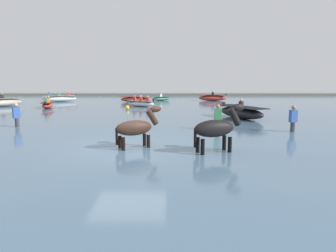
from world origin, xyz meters
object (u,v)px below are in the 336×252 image
Objects in this scene: boat_far_inshore at (48,105)px; person_wading_mid at (18,118)px; horse_trailing_black at (217,130)px; person_onlooker_left at (218,121)px; boat_near_starboard at (241,112)px; boat_distant_east at (136,99)px; horse_lead_dark_bay at (137,129)px; channel_buoy at (128,107)px; boat_far_offshore at (3,102)px; person_onlooker_right at (294,122)px; boat_mid_channel at (162,99)px; boat_near_port at (142,103)px; boat_distant_west at (213,98)px; boat_mid_outer at (60,99)px.

person_wading_mid is (2.72, -10.64, 0.15)m from boat_far_inshore.
person_onlooker_left is (0.80, 4.53, -0.29)m from horse_trailing_black.
boat_near_starboard is 1.24× the size of boat_distant_east.
horse_lead_dark_bay is 0.66× the size of boat_far_inshore.
horse_lead_dark_bay is 0.44× the size of boat_near_starboard.
person_wading_mid reaches higher than channel_buoy.
person_wading_mid is 2.10× the size of channel_buoy.
boat_far_inshore is at bearing -18.01° from boat_far_offshore.
channel_buoy is at bearing 129.71° from person_onlooker_right.
boat_mid_channel is at bearing 44.50° from boat_distant_east.
channel_buoy is (-2.41, -11.51, -0.06)m from boat_mid_channel.
boat_distant_east is 1.38× the size of boat_mid_channel.
boat_near_port is at bearing -0.36° from boat_far_offshore.
boat_near_port is 13.09m from person_wading_mid.
boat_near_port is 0.71× the size of boat_far_offshore.
horse_lead_dark_bay reaches higher than boat_distant_west.
boat_far_offshore is (-12.42, 0.08, 0.09)m from boat_near_port.
boat_near_starboard is 4.84m from person_onlooker_left.
person_onlooker_left is 2.10× the size of channel_buoy.
person_onlooker_left is at bearing -42.64° from boat_far_inshore.
boat_mid_channel is (0.25, 25.38, -0.40)m from horse_lead_dark_bay.
boat_far_inshore is 0.66× the size of boat_near_starboard.
horse_lead_dark_bay is at bearing -50.92° from boat_far_offshore.
boat_distant_west is at bearing 81.86° from horse_trailing_black.
boat_near_port reaches higher than channel_buoy.
boat_far_inshore is at bearing -169.64° from boat_near_port.
boat_distant_east is 8.84m from channel_buoy.
person_wading_mid is at bearing 149.00° from horse_trailing_black.
boat_mid_outer is 24.19m from person_onlooker_left.
person_onlooker_right is at bearing 44.11° from horse_trailing_black.
boat_distant_east is at bearing 47.71° from boat_far_inshore.
person_onlooker_left reaches higher than boat_far_inshore.
boat_distant_east is at bearing -164.91° from boat_distant_west.
boat_near_port is 1.65× the size of person_onlooker_left.
boat_mid_outer reaches higher than boat_far_inshore.
horse_trailing_black is 1.20× the size of person_onlooker_right.
person_onlooker_right is at bearing -48.80° from boat_mid_outer.
boat_distant_west is (19.99, 8.15, -0.03)m from boat_far_offshore.
horse_trailing_black is 17.90m from boat_near_port.
boat_far_offshore reaches higher than person_onlooker_right.
boat_near_starboard is 1.09× the size of boat_mid_outer.
boat_near_starboard is 2.56× the size of person_wading_mid.
channel_buoy is (8.80, -9.51, -0.17)m from boat_mid_outer.
person_onlooker_right reaches higher than boat_distant_east.
boat_near_port is at bearing -34.14° from boat_mid_outer.
person_onlooker_right is 13.76m from channel_buoy.
boat_distant_east is at bearing 77.68° from person_wading_mid.
boat_distant_west is at bearing 75.97° from horse_lead_dark_bay.
horse_lead_dark_bay is at bearing 166.32° from horse_trailing_black.
boat_near_starboard is at bearing -36.24° from channel_buoy.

